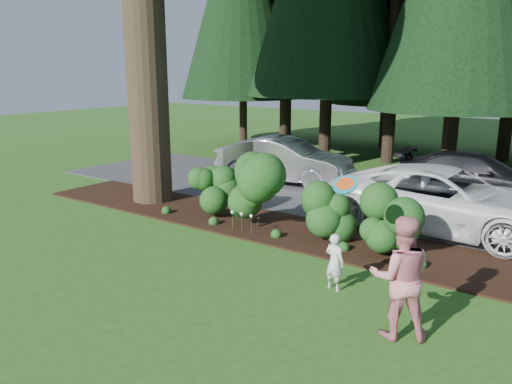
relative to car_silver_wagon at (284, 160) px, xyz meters
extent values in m
plane|color=#285317|center=(2.59, -8.04, -0.86)|extent=(80.00, 80.00, 0.00)
cube|color=black|center=(2.59, -4.79, -0.83)|extent=(16.00, 2.50, 0.05)
cube|color=#38383A|center=(2.59, -0.54, -0.84)|extent=(22.00, 6.00, 0.03)
cylinder|color=#2F2317|center=(-2.01, -4.64, 5.14)|extent=(1.24, 1.24, 12.00)
sphere|color=#154618|center=(0.59, -4.84, -0.20)|extent=(1.08, 1.08, 1.08)
cylinder|color=black|center=(0.59, -4.84, -0.71)|extent=(0.08, 0.08, 0.30)
sphere|color=#154618|center=(2.39, -5.04, 0.08)|extent=(1.35, 1.35, 1.35)
cylinder|color=black|center=(2.39, -5.04, -0.71)|extent=(0.08, 0.08, 0.30)
sphere|color=#154618|center=(4.19, -4.74, -0.03)|extent=(1.26, 1.26, 1.26)
cylinder|color=black|center=(4.19, -4.74, -0.71)|extent=(0.08, 0.08, 0.30)
sphere|color=#154618|center=(5.99, -4.94, -0.14)|extent=(1.17, 1.17, 1.17)
cylinder|color=black|center=(5.99, -4.94, -0.71)|extent=(0.08, 0.08, 0.30)
cylinder|color=#154618|center=(1.99, -5.64, -0.61)|extent=(0.01, 0.01, 0.50)
sphere|color=white|center=(1.99, -5.64, -0.34)|extent=(0.09, 0.09, 0.09)
cylinder|color=#154618|center=(2.29, -5.64, -0.61)|extent=(0.01, 0.01, 0.50)
sphere|color=white|center=(2.29, -5.64, -0.34)|extent=(0.09, 0.09, 0.09)
cylinder|color=#154618|center=(2.59, -5.64, -0.61)|extent=(0.01, 0.01, 0.50)
sphere|color=white|center=(2.59, -5.64, -0.34)|extent=(0.09, 0.09, 0.09)
cylinder|color=black|center=(-6.91, 5.96, 4.04)|extent=(0.50, 0.50, 9.80)
cylinder|color=black|center=(-4.41, 6.46, 3.69)|extent=(0.50, 0.50, 9.10)
cylinder|color=black|center=(-1.41, 6.96, 4.39)|extent=(0.50, 0.50, 10.50)
cylinder|color=black|center=(1.59, 5.46, 3.52)|extent=(0.50, 0.50, 8.75)
cylinder|color=black|center=(4.59, 6.46, 4.74)|extent=(0.50, 0.50, 11.20)
cylinder|color=black|center=(-5.41, 10.46, 4.74)|extent=(0.50, 0.50, 11.20)
cylinder|color=black|center=(0.09, 9.96, 4.39)|extent=(0.50, 0.50, 10.50)
imported|color=silver|center=(0.00, 0.00, 0.00)|extent=(5.21, 2.39, 1.66)
imported|color=white|center=(6.43, -2.49, -0.01)|extent=(5.94, 2.87, 1.63)
imported|color=black|center=(6.27, 1.76, -0.11)|extent=(5.04, 2.29, 1.43)
imported|color=white|center=(5.73, -7.31, -0.30)|extent=(0.45, 0.34, 1.11)
imported|color=red|center=(7.31, -8.29, 0.12)|extent=(1.19, 1.11, 1.96)
cylinder|color=teal|center=(5.87, -7.29, 1.21)|extent=(0.47, 0.39, 0.29)
cylinder|color=#DB4A12|center=(5.87, -7.29, 1.22)|extent=(0.33, 0.28, 0.20)
camera|label=1|loc=(9.62, -15.38, 3.21)|focal=35.00mm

